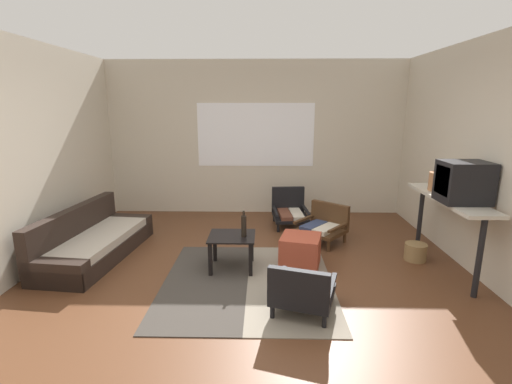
% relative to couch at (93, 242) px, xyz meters
% --- Properties ---
extents(ground_plane, '(7.80, 7.80, 0.00)m').
position_rel_couch_xyz_m(ground_plane, '(2.07, -0.89, -0.20)').
color(ground_plane, '#56331E').
extents(far_wall_with_window, '(5.60, 0.13, 2.70)m').
position_rel_couch_xyz_m(far_wall_with_window, '(2.07, 2.17, 1.15)').
color(far_wall_with_window, beige).
rests_on(far_wall_with_window, ground).
extents(side_wall_right, '(0.12, 6.60, 2.70)m').
position_rel_couch_xyz_m(side_wall_right, '(4.73, -0.59, 1.15)').
color(side_wall_right, beige).
rests_on(side_wall_right, ground).
extents(side_wall_left, '(0.12, 6.60, 2.70)m').
position_rel_couch_xyz_m(side_wall_left, '(-0.59, -0.59, 1.15)').
color(side_wall_left, beige).
rests_on(side_wall_left, ground).
extents(area_rug, '(1.88, 2.04, 0.01)m').
position_rel_couch_xyz_m(area_rug, '(2.05, -0.69, -0.20)').
color(area_rug, '#38332D').
rests_on(area_rug, ground).
extents(couch, '(0.92, 1.93, 0.65)m').
position_rel_couch_xyz_m(couch, '(0.00, 0.00, 0.00)').
color(couch, black).
rests_on(couch, ground).
extents(coffee_table, '(0.55, 0.50, 0.42)m').
position_rel_couch_xyz_m(coffee_table, '(1.84, -0.32, 0.13)').
color(coffee_table, black).
rests_on(coffee_table, ground).
extents(armchair_by_window, '(0.60, 0.68, 0.60)m').
position_rel_couch_xyz_m(armchair_by_window, '(2.65, 1.39, 0.05)').
color(armchair_by_window, black).
rests_on(armchair_by_window, ground).
extents(armchair_striped_foreground, '(0.71, 0.73, 0.53)m').
position_rel_couch_xyz_m(armchair_striped_foreground, '(2.59, -1.30, 0.03)').
color(armchair_striped_foreground, black).
rests_on(armchair_striped_foreground, ground).
extents(armchair_corner, '(0.81, 0.80, 0.54)m').
position_rel_couch_xyz_m(armchair_corner, '(3.09, 0.63, 0.06)').
color(armchair_corner, '#472D19').
rests_on(armchair_corner, ground).
extents(ottoman_orange, '(0.56, 0.56, 0.39)m').
position_rel_couch_xyz_m(ottoman_orange, '(2.67, -0.24, -0.01)').
color(ottoman_orange, '#993D28').
rests_on(ottoman_orange, ground).
extents(console_shelf, '(0.39, 1.56, 0.89)m').
position_rel_couch_xyz_m(console_shelf, '(4.41, -0.23, 0.58)').
color(console_shelf, beige).
rests_on(console_shelf, ground).
extents(crt_television, '(0.49, 0.41, 0.45)m').
position_rel_couch_xyz_m(crt_television, '(4.40, -0.49, 0.92)').
color(crt_television, black).
rests_on(crt_television, console_shelf).
extents(clay_vase, '(0.24, 0.24, 0.35)m').
position_rel_couch_xyz_m(clay_vase, '(4.41, 0.07, 0.82)').
color(clay_vase, '#A87047').
rests_on(clay_vase, console_shelf).
extents(glass_bottle, '(0.06, 0.06, 0.32)m').
position_rel_couch_xyz_m(glass_bottle, '(1.99, -0.36, 0.36)').
color(glass_bottle, black).
rests_on(glass_bottle, coffee_table).
extents(wicker_basket, '(0.27, 0.27, 0.22)m').
position_rel_couch_xyz_m(wicker_basket, '(4.17, -0.02, -0.09)').
color(wicker_basket, olive).
rests_on(wicker_basket, ground).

